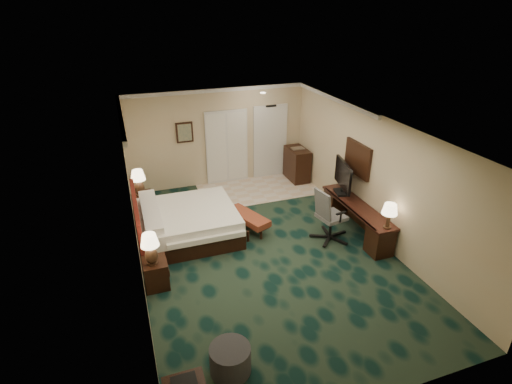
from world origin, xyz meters
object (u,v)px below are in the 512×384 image
object	(u,v)px
minibar	(297,164)
lamp_near	(151,249)
lamp_far	(139,183)
ottoman	(230,359)
bed	(189,223)
bed_bench	(248,222)
nightstand_near	(156,273)
tv	(343,178)
nightstand_far	(143,205)
desk_chair	(332,214)
desk	(356,219)

from	to	relation	value
minibar	lamp_near	bearing A→B (deg)	-141.09
lamp_far	ottoman	bearing A→B (deg)	-81.27
minibar	lamp_far	bearing A→B (deg)	-169.61
bed	bed_bench	distance (m)	1.34
nightstand_near	ottoman	size ratio (longest dim) A/B	0.90
bed_bench	nightstand_near	bearing A→B (deg)	-170.86
lamp_near	tv	bearing A→B (deg)	14.43
nightstand_near	tv	world-z (taller)	tv
ottoman	bed	bearing A→B (deg)	88.00
nightstand_far	ottoman	xyz separation A→B (m)	(0.74, -5.06, -0.08)
nightstand_near	minibar	world-z (taller)	minibar
nightstand_near	ottoman	distance (m)	2.40
desk_chair	lamp_near	bearing A→B (deg)	176.47
desk	nightstand_far	bearing A→B (deg)	152.33
nightstand_near	bed_bench	size ratio (longest dim) A/B	0.46
bed	desk_chair	bearing A→B (deg)	-21.55
bed	minibar	xyz separation A→B (m)	(3.57, 2.06, 0.14)
bed	nightstand_far	world-z (taller)	bed
lamp_far	minibar	bearing A→B (deg)	10.39
nightstand_near	lamp_far	world-z (taller)	lamp_far
nightstand_far	bed_bench	bearing A→B (deg)	-33.38
ottoman	desk	xyz separation A→B (m)	(3.73, 2.72, 0.13)
nightstand_near	nightstand_far	size ratio (longest dim) A/B	0.91
nightstand_near	bed_bench	distance (m)	2.59
lamp_near	bed_bench	xyz separation A→B (m)	(2.25, 1.40, -0.64)
ottoman	desk	world-z (taller)	desk
bed	ottoman	world-z (taller)	bed
nightstand_near	desk_chair	bearing A→B (deg)	5.55
nightstand_far	desk_chair	world-z (taller)	desk_chair
bed_bench	tv	bearing A→B (deg)	-28.06
nightstand_near	lamp_far	xyz separation A→B (m)	(-0.01, 2.76, 0.64)
desk	desk_chair	distance (m)	0.74
nightstand_far	lamp_near	distance (m)	2.89
lamp_far	bed_bench	world-z (taller)	lamp_far
lamp_far	desk_chair	distance (m)	4.52
nightstand_near	minibar	xyz separation A→B (m)	(4.47, 3.58, 0.20)
ottoman	tv	size ratio (longest dim) A/B	0.59
desk	tv	world-z (taller)	tv
bed	lamp_near	bearing A→B (deg)	-120.69
nightstand_far	nightstand_near	bearing A→B (deg)	-90.43
bed	desk	bearing A→B (deg)	-16.65
bed_bench	desk_chair	size ratio (longest dim) A/B	0.95
bed_bench	desk_chair	xyz separation A→B (m)	(1.59, -0.97, 0.42)
nightstand_far	ottoman	size ratio (longest dim) A/B	0.99
desk_chair	minibar	size ratio (longest dim) A/B	1.30
lamp_near	desk_chair	distance (m)	3.88
bed	desk_chair	size ratio (longest dim) A/B	1.68
bed_bench	desk_chair	bearing A→B (deg)	-53.51
lamp_near	ottoman	size ratio (longest dim) A/B	1.04
desk_chair	minibar	world-z (taller)	desk_chair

